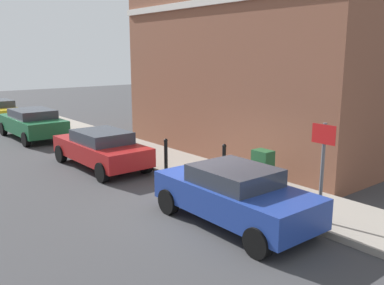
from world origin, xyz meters
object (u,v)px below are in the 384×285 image
car_blue (234,194)px  utility_cabinet (262,172)px  bollard_far_kerb (166,153)px  bollard_near_cabinet (224,159)px  car_green (32,123)px  street_sign (323,158)px  car_red (101,148)px

car_blue → utility_cabinet: 2.35m
car_blue → bollard_far_kerb: size_ratio=3.96×
utility_cabinet → bollard_near_cabinet: (0.10, 1.68, 0.02)m
car_green → bollard_near_cabinet: 10.90m
utility_cabinet → street_sign: 2.67m
bollard_near_cabinet → street_sign: bearing=-101.4°
bollard_near_cabinet → bollard_far_kerb: bearing=117.2°
street_sign → bollard_near_cabinet: bearing=78.6°
street_sign → car_green: bearing=96.0°
car_blue → street_sign: bearing=-133.8°
car_red → utility_cabinet: size_ratio=3.76×
bollard_near_cabinet → bollard_far_kerb: same height
street_sign → car_blue: bearing=135.7°
car_blue → bollard_far_kerb: bearing=-15.4°
car_green → utility_cabinet: (2.27, -12.32, -0.07)m
car_green → bollard_far_kerb: car_green is taller
car_blue → bollard_near_cabinet: size_ratio=3.96×
car_green → utility_cabinet: bearing=-169.7°
car_blue → bollard_near_cabinet: (2.22, 2.69, -0.03)m
car_green → bollard_near_cabinet: size_ratio=4.31×
bollard_near_cabinet → street_sign: 4.25m
utility_cabinet → street_sign: (-0.72, -2.37, 0.98)m
car_blue → bollard_near_cabinet: 3.48m
street_sign → car_red: bearing=100.6°
bollard_near_cabinet → car_red: bearing=120.8°
car_red → bollard_near_cabinet: bearing=-149.6°
car_blue → car_red: bearing=1.1°
bollard_far_kerb → street_sign: street_sign is taller
utility_cabinet → car_blue: bearing=-154.7°
car_green → bollard_far_kerb: 8.92m
bollard_far_kerb → car_red: bearing=123.9°
car_green → street_sign: size_ratio=1.95×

